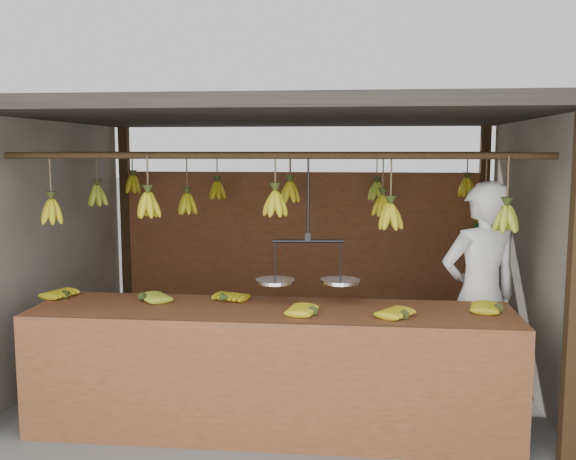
# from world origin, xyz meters

# --- Properties ---
(ground) EXTENTS (80.00, 80.00, 0.00)m
(ground) POSITION_xyz_m (0.00, 0.00, 0.00)
(ground) COLOR #5B5B57
(stall) EXTENTS (4.30, 3.30, 2.40)m
(stall) POSITION_xyz_m (0.00, 0.33, 1.97)
(stall) COLOR black
(stall) RESTS_ON ground
(counter) EXTENTS (3.49, 0.79, 0.96)m
(counter) POSITION_xyz_m (0.03, -1.23, 0.71)
(counter) COLOR brown
(counter) RESTS_ON ground
(hanging_bananas) EXTENTS (3.63, 2.22, 0.40)m
(hanging_bananas) POSITION_xyz_m (0.00, -0.01, 1.62)
(hanging_bananas) COLOR #AD9C12
(hanging_bananas) RESTS_ON ground
(balance_scale) EXTENTS (0.76, 0.33, 0.93)m
(balance_scale) POSITION_xyz_m (0.28, -1.00, 1.13)
(balance_scale) COLOR black
(balance_scale) RESTS_ON ground
(vendor) EXTENTS (0.77, 0.63, 1.81)m
(vendor) POSITION_xyz_m (1.60, -0.56, 0.90)
(vendor) COLOR white
(vendor) RESTS_ON ground
(bag_bundles) EXTENTS (0.08, 0.26, 1.30)m
(bag_bundles) POSITION_xyz_m (1.94, 1.35, 0.98)
(bag_bundles) COLOR yellow
(bag_bundles) RESTS_ON ground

